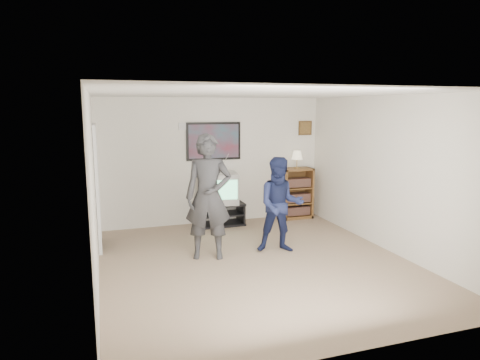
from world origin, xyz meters
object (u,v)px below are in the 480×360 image
media_stand (221,214)px  bookshelf (296,193)px  crt_television (219,188)px  person_tall (208,197)px  person_short (280,205)px

media_stand → bookshelf: bearing=1.2°
media_stand → crt_television: crt_television is taller
bookshelf → person_tall: person_tall is taller
crt_television → person_short: size_ratio=0.46×
media_stand → person_tall: person_tall is taller
media_stand → person_short: 1.96m
crt_television → person_short: (0.52, -1.82, 0.02)m
crt_television → bookshelf: (1.70, 0.05, -0.22)m
media_stand → person_tall: bearing=-112.0°
person_tall → person_short: size_ratio=1.25×
media_stand → crt_television: bearing=179.5°
media_stand → bookshelf: size_ratio=0.84×
person_tall → media_stand: bearing=84.8°
media_stand → crt_television: size_ratio=1.26×
person_short → media_stand: bearing=120.9°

